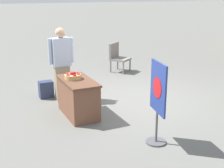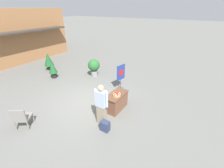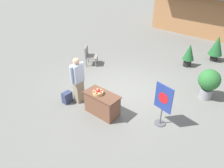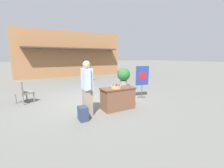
# 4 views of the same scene
# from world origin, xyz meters

# --- Properties ---
(ground_plane) EXTENTS (120.00, 120.00, 0.00)m
(ground_plane) POSITION_xyz_m (0.00, 0.00, 0.00)
(ground_plane) COLOR slate
(storefront_building) EXTENTS (9.75, 5.67, 4.18)m
(storefront_building) POSITION_xyz_m (1.33, 10.57, 2.09)
(storefront_building) COLOR #9E6B42
(storefront_building) RESTS_ON ground_plane
(display_table) EXTENTS (1.22, 0.61, 0.78)m
(display_table) POSITION_xyz_m (0.33, -1.50, 0.39)
(display_table) COLOR brown
(display_table) RESTS_ON ground_plane
(apple_basket) EXTENTS (0.35, 0.35, 0.16)m
(apple_basket) POSITION_xyz_m (0.22, -1.56, 0.85)
(apple_basket) COLOR tan
(apple_basket) RESTS_ON display_table
(person_visitor) EXTENTS (0.26, 0.61, 1.75)m
(person_visitor) POSITION_xyz_m (-0.82, -1.50, 0.90)
(person_visitor) COLOR gray
(person_visitor) RESTS_ON ground_plane
(backpack) EXTENTS (0.24, 0.34, 0.42)m
(backpack) POSITION_xyz_m (-1.09, -1.85, 0.21)
(backpack) COLOR #2D3856
(backpack) RESTS_ON ground_plane
(poster_board) EXTENTS (0.64, 0.36, 1.45)m
(poster_board) POSITION_xyz_m (2.13, -0.69, 0.82)
(poster_board) COLOR #4C4C51
(poster_board) RESTS_ON ground_plane
(patio_chair) EXTENTS (0.77, 0.77, 0.94)m
(patio_chair) POSITION_xyz_m (-2.70, 0.92, 0.51)
(patio_chair) COLOR gray
(patio_chair) RESTS_ON ground_plane
(potted_plant_near_left) EXTENTS (0.79, 0.79, 1.19)m
(potted_plant_near_left) POSITION_xyz_m (2.71, 1.72, 0.71)
(potted_plant_near_left) COLOR gray
(potted_plant_near_left) RESTS_ON ground_plane
(potted_plant_near_right) EXTENTS (0.68, 0.68, 1.29)m
(potted_plant_near_right) POSITION_xyz_m (1.83, 5.32, 0.75)
(potted_plant_near_right) COLOR black
(potted_plant_near_right) RESTS_ON ground_plane
(potted_plant_far_left) EXTENTS (0.54, 0.54, 1.11)m
(potted_plant_far_left) POSITION_xyz_m (1.04, 3.85, 0.64)
(potted_plant_far_left) COLOR black
(potted_plant_far_left) RESTS_ON ground_plane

